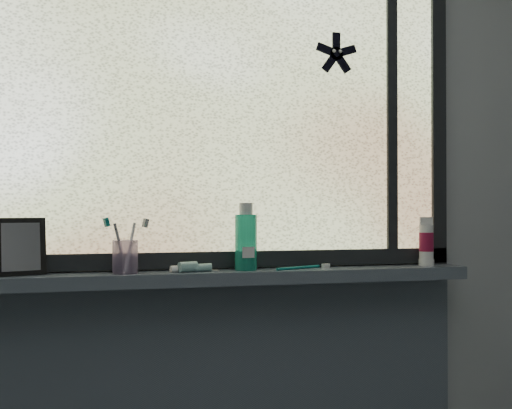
{
  "coord_description": "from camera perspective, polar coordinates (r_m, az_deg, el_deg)",
  "views": [
    {
      "loc": [
        -0.29,
        -0.49,
        1.2
      ],
      "look_at": [
        0.08,
        1.05,
        1.22
      ],
      "focal_mm": 40.0,
      "sensor_mm": 36.0,
      "label": 1
    }
  ],
  "objects": [
    {
      "name": "wall_back",
      "position": [
        1.82,
        -4.18,
        0.87
      ],
      "size": [
        3.0,
        0.01,
        2.5
      ],
      "primitive_type": "cube",
      "color": "#9EA3A8",
      "rests_on": "ground"
    },
    {
      "name": "windowsill",
      "position": [
        1.75,
        -3.79,
        -7.26
      ],
      "size": [
        1.62,
        0.14,
        0.04
      ],
      "primitive_type": "cube",
      "color": "#4A5663",
      "rests_on": "wall_back"
    },
    {
      "name": "window_pane",
      "position": [
        1.82,
        -4.05,
        9.72
      ],
      "size": [
        1.5,
        0.01,
        1.0
      ],
      "primitive_type": "cube",
      "color": "silver",
      "rests_on": "wall_back"
    },
    {
      "name": "frame_bottom",
      "position": [
        1.8,
        -4.05,
        -5.5
      ],
      "size": [
        1.6,
        0.03,
        0.05
      ],
      "primitive_type": "cube",
      "color": "black",
      "rests_on": "windowsill"
    },
    {
      "name": "frame_right",
      "position": [
        2.09,
        17.68,
        8.42
      ],
      "size": [
        0.05,
        0.03,
        1.1
      ],
      "primitive_type": "cube",
      "color": "black",
      "rests_on": "wall_back"
    },
    {
      "name": "frame_mullion",
      "position": [
        2.0,
        13.35,
        8.79
      ],
      "size": [
        0.03,
        0.03,
        1.0
      ],
      "primitive_type": "cube",
      "color": "black",
      "rests_on": "wall_back"
    },
    {
      "name": "starfish_sticker",
      "position": [
        1.96,
        8.04,
        14.7
      ],
      "size": [
        0.15,
        0.02,
        0.15
      ],
      "primitive_type": null,
      "color": "black",
      "rests_on": "window_pane"
    },
    {
      "name": "vanity_mirror",
      "position": [
        1.74,
        -22.4,
        -3.92
      ],
      "size": [
        0.14,
        0.1,
        0.16
      ],
      "primitive_type": "cube",
      "rotation": [
        0.0,
        0.0,
        0.33
      ],
      "color": "black",
      "rests_on": "windowsill"
    },
    {
      "name": "toothpaste_tube",
      "position": [
        1.72,
        -6.21,
        -6.21
      ],
      "size": [
        0.18,
        0.08,
        0.03
      ],
      "primitive_type": null,
      "rotation": [
        0.0,
        0.0,
        0.27
      ],
      "color": "silver",
      "rests_on": "windowsill"
    },
    {
      "name": "toothbrush_cup",
      "position": [
        1.71,
        -12.95,
        -5.12
      ],
      "size": [
        0.1,
        0.1,
        0.1
      ],
      "primitive_type": "cylinder",
      "rotation": [
        0.0,
        0.0,
        0.43
      ],
      "color": "#AD94C4",
      "rests_on": "windowsill"
    },
    {
      "name": "toothbrush_lying",
      "position": [
        1.8,
        4.26,
        -6.24
      ],
      "size": [
        0.2,
        0.1,
        0.01
      ],
      "primitive_type": null,
      "rotation": [
        0.0,
        0.0,
        0.39
      ],
      "color": "#0B6A68",
      "rests_on": "windowsill"
    },
    {
      "name": "mouthwash_bottle",
      "position": [
        1.76,
        -1.01,
        -3.21
      ],
      "size": [
        0.08,
        0.08,
        0.17
      ],
      "primitive_type": "cylinder",
      "rotation": [
        0.0,
        0.0,
        0.24
      ],
      "color": "#21AF8F",
      "rests_on": "windowsill"
    },
    {
      "name": "cream_tube",
      "position": [
        1.99,
        16.66,
        -3.39
      ],
      "size": [
        0.05,
        0.05,
        0.12
      ],
      "primitive_type": "cylinder",
      "rotation": [
        0.0,
        0.0,
        -0.15
      ],
      "color": "silver",
      "rests_on": "windowsill"
    }
  ]
}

